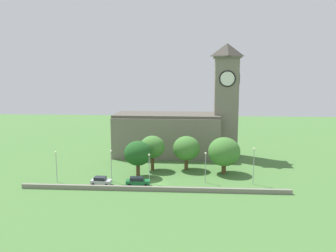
% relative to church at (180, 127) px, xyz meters
% --- Properties ---
extents(ground_plane, '(200.00, 200.00, 0.00)m').
position_rel_church_xyz_m(ground_plane, '(-3.99, -10.66, -7.90)').
color(ground_plane, '#477538').
extents(church, '(33.86, 13.35, 30.30)m').
position_rel_church_xyz_m(church, '(0.00, 0.00, 0.00)').
color(church, slate).
rests_on(church, ground).
extents(quay_barrier, '(52.43, 0.70, 0.89)m').
position_rel_church_xyz_m(quay_barrier, '(-3.99, -30.00, -7.46)').
color(quay_barrier, gray).
rests_on(quay_barrier, ground).
extents(car_silver, '(4.18, 2.38, 1.76)m').
position_rel_church_xyz_m(car_silver, '(-15.10, -27.18, -7.02)').
color(car_silver, silver).
rests_on(car_silver, ground).
extents(car_green, '(4.88, 2.26, 1.82)m').
position_rel_church_xyz_m(car_green, '(-7.57, -27.09, -6.98)').
color(car_green, '#1E6B38').
rests_on(car_green, ground).
extents(streetlamp_west_end, '(0.44, 0.44, 6.59)m').
position_rel_church_xyz_m(streetlamp_west_end, '(-24.82, -25.74, -3.46)').
color(streetlamp_west_end, '#9EA0A5').
rests_on(streetlamp_west_end, ground).
extents(streetlamp_west_mid, '(0.44, 0.44, 6.85)m').
position_rel_church_xyz_m(streetlamp_west_mid, '(-13.42, -24.86, -3.32)').
color(streetlamp_west_mid, '#9EA0A5').
rests_on(streetlamp_west_mid, ground).
extents(streetlamp_central, '(0.44, 0.44, 6.25)m').
position_rel_church_xyz_m(streetlamp_central, '(-5.43, -25.19, -3.66)').
color(streetlamp_central, '#9EA0A5').
rests_on(streetlamp_central, ground).
extents(streetlamp_east_mid, '(0.44, 0.44, 6.48)m').
position_rel_church_xyz_m(streetlamp_east_mid, '(6.13, -24.07, -3.53)').
color(streetlamp_east_mid, '#9EA0A5').
rests_on(streetlamp_east_mid, ground).
extents(streetlamp_east_end, '(0.44, 0.44, 7.67)m').
position_rel_church_xyz_m(streetlamp_east_end, '(15.89, -24.46, -2.85)').
color(streetlamp_east_end, '#9EA0A5').
rests_on(streetlamp_east_end, ground).
extents(tree_by_tower, '(5.99, 5.99, 8.00)m').
position_rel_church_xyz_m(tree_by_tower, '(-8.44, -20.89, -2.64)').
color(tree_by_tower, brown).
rests_on(tree_by_tower, ground).
extents(tree_riverside_east, '(7.21, 7.21, 8.32)m').
position_rel_church_xyz_m(tree_riverside_east, '(10.57, -17.04, -2.85)').
color(tree_riverside_east, brown).
rests_on(tree_riverside_east, ground).
extents(tree_riverside_west, '(6.31, 6.31, 8.02)m').
position_rel_church_xyz_m(tree_riverside_west, '(2.03, -14.55, -2.76)').
color(tree_riverside_west, brown).
rests_on(tree_riverside_west, ground).
extents(tree_churchyard, '(5.79, 5.79, 8.19)m').
position_rel_church_xyz_m(tree_churchyard, '(-5.89, -15.40, -2.37)').
color(tree_churchyard, brown).
rests_on(tree_churchyard, ground).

